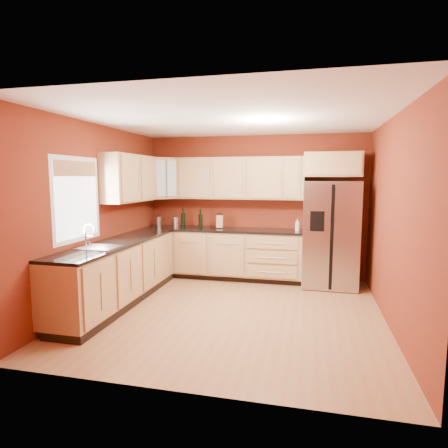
{
  "coord_description": "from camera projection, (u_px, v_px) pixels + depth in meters",
  "views": [
    {
      "loc": [
        1.02,
        -4.85,
        1.83
      ],
      "look_at": [
        -0.32,
        0.9,
        1.1
      ],
      "focal_mm": 30.0,
      "sensor_mm": 36.0,
      "label": 1
    }
  ],
  "objects": [
    {
      "name": "sink_faucet",
      "position": [
        98.0,
        236.0,
        4.91
      ],
      "size": [
        0.5,
        0.42,
        0.3
      ],
      "primitive_type": null,
      "color": "silver",
      "rests_on": "countertop_left"
    },
    {
      "name": "wine_bottle_b",
      "position": [
        201.0,
        219.0,
        6.87
      ],
      "size": [
        0.08,
        0.08,
        0.34
      ],
      "primitive_type": null,
      "rotation": [
        0.0,
        0.0,
        -0.01
      ],
      "color": "black",
      "rests_on": "countertop_back"
    },
    {
      "name": "base_cabinets_back",
      "position": [
        222.0,
        254.0,
        6.85
      ],
      "size": [
        2.9,
        0.6,
        0.88
      ],
      "primitive_type": "cube",
      "color": "#A97D52",
      "rests_on": "floor"
    },
    {
      "name": "wall_right",
      "position": [
        393.0,
        222.0,
        4.53
      ],
      "size": [
        0.04,
        4.0,
        2.6
      ],
      "primitive_type": "cube",
      "color": "maroon",
      "rests_on": "floor"
    },
    {
      "name": "refrigerator",
      "position": [
        330.0,
        234.0,
        6.3
      ],
      "size": [
        0.9,
        0.75,
        1.78
      ],
      "primitive_type": "cube",
      "color": "silver",
      "rests_on": "floor"
    },
    {
      "name": "canister_left",
      "position": [
        159.0,
        221.0,
        7.09
      ],
      "size": [
        0.13,
        0.13,
        0.18
      ],
      "primitive_type": "cylinder",
      "rotation": [
        0.0,
        0.0,
        -0.13
      ],
      "color": "silver",
      "rests_on": "countertop_back"
    },
    {
      "name": "base_cabinets_left",
      "position": [
        118.0,
        274.0,
        5.47
      ],
      "size": [
        0.6,
        2.8,
        0.88
      ],
      "primitive_type": "cube",
      "color": "#A97D52",
      "rests_on": "floor"
    },
    {
      "name": "wall_left",
      "position": [
        98.0,
        215.0,
        5.43
      ],
      "size": [
        0.04,
        4.0,
        2.6
      ],
      "primitive_type": "cube",
      "color": "maroon",
      "rests_on": "floor"
    },
    {
      "name": "canister_right",
      "position": [
        176.0,
        222.0,
        6.93
      ],
      "size": [
        0.13,
        0.13,
        0.19
      ],
      "primitive_type": "cylinder",
      "rotation": [
        0.0,
        0.0,
        0.13
      ],
      "color": "silver",
      "rests_on": "countertop_back"
    },
    {
      "name": "window",
      "position": [
        77.0,
        199.0,
        4.91
      ],
      "size": [
        0.03,
        0.9,
        1.0
      ],
      "primitive_type": "cube",
      "color": "white",
      "rests_on": "wall_left"
    },
    {
      "name": "knife_block",
      "position": [
        220.0,
        222.0,
        6.83
      ],
      "size": [
        0.13,
        0.12,
        0.23
      ],
      "primitive_type": "cube",
      "rotation": [
        0.0,
        0.0,
        0.13
      ],
      "color": "#AC8253",
      "rests_on": "countertop_back"
    },
    {
      "name": "corner_upper_cabinet",
      "position": [
        162.0,
        178.0,
        6.91
      ],
      "size": [
        0.67,
        0.67,
        0.75
      ],
      "primitive_type": "cube",
      "rotation": [
        0.0,
        0.0,
        0.79
      ],
      "color": "#A97D52",
      "rests_on": "wall_back"
    },
    {
      "name": "wall_back",
      "position": [
        254.0,
        207.0,
        6.92
      ],
      "size": [
        4.0,
        0.04,
        2.6
      ],
      "primitive_type": "cube",
      "color": "maroon",
      "rests_on": "floor"
    },
    {
      "name": "countertop_left",
      "position": [
        118.0,
        243.0,
        5.41
      ],
      "size": [
        0.62,
        2.8,
        0.04
      ],
      "primitive_type": "cube",
      "color": "black",
      "rests_on": "base_cabinets_left"
    },
    {
      "name": "upper_cabinets_left",
      "position": [
        130.0,
        178.0,
        6.03
      ],
      "size": [
        0.33,
        1.35,
        0.75
      ],
      "primitive_type": "cube",
      "color": "#A97D52",
      "rests_on": "wall_left"
    },
    {
      "name": "countertop_back",
      "position": [
        222.0,
        230.0,
        6.79
      ],
      "size": [
        2.9,
        0.62,
        0.04
      ],
      "primitive_type": "cube",
      "color": "black",
      "rests_on": "base_cabinets_back"
    },
    {
      "name": "over_fridge_cabinet",
      "position": [
        332.0,
        165.0,
        6.23
      ],
      "size": [
        0.92,
        0.6,
        0.4
      ],
      "primitive_type": "cube",
      "color": "#A97D52",
      "rests_on": "wall_back"
    },
    {
      "name": "wall_front",
      "position": [
        182.0,
        243.0,
        3.05
      ],
      "size": [
        4.0,
        0.04,
        2.6
      ],
      "primitive_type": "cube",
      "color": "maroon",
      "rests_on": "floor"
    },
    {
      "name": "soap_dispenser",
      "position": [
        297.0,
        225.0,
        6.46
      ],
      "size": [
        0.08,
        0.08,
        0.2
      ],
      "primitive_type": "cylinder",
      "rotation": [
        0.0,
        0.0,
        -0.14
      ],
      "color": "white",
      "rests_on": "countertop_back"
    },
    {
      "name": "upper_cabinets_back",
      "position": [
        239.0,
        178.0,
        6.75
      ],
      "size": [
        2.3,
        0.33,
        0.75
      ],
      "primitive_type": "cube",
      "color": "#A97D52",
      "rests_on": "wall_back"
    },
    {
      "name": "wine_bottle_a",
      "position": [
        183.0,
        217.0,
        6.99
      ],
      "size": [
        0.09,
        0.09,
        0.36
      ],
      "primitive_type": null,
      "rotation": [
        0.0,
        0.0,
        0.06
      ],
      "color": "black",
      "rests_on": "countertop_back"
    },
    {
      "name": "floor",
      "position": [
        232.0,
        312.0,
        5.14
      ],
      "size": [
        4.0,
        4.0,
        0.0
      ],
      "primitive_type": "plane",
      "color": "#AA6C41",
      "rests_on": "ground"
    },
    {
      "name": "ceiling",
      "position": [
        232.0,
        118.0,
        4.82
      ],
      "size": [
        4.0,
        4.0,
        0.0
      ],
      "primitive_type": "plane",
      "color": "white",
      "rests_on": "wall_back"
    }
  ]
}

